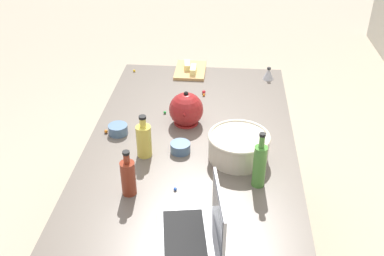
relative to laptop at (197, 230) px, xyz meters
name	(u,v)px	position (x,y,z in m)	size (l,w,h in m)	color
island_counter	(192,204)	(-0.69, -0.08, -0.50)	(1.68, 1.02, 0.90)	olive
laptop	(197,230)	(0.00, 0.00, 0.00)	(0.34, 0.28, 0.22)	#B7B7BC
mixing_bowl_large	(239,146)	(-0.53, 0.15, 0.02)	(0.29, 0.29, 0.13)	beige
bottle_olive	(260,165)	(-0.34, 0.24, 0.06)	(0.06, 0.06, 0.26)	#4C8C38
bottle_oil	(144,140)	(-0.52, -0.29, 0.04)	(0.07, 0.07, 0.21)	#DBC64C
bottle_soy	(128,177)	(-0.24, -0.31, 0.04)	(0.06, 0.06, 0.21)	maroon
kettle	(186,110)	(-0.82, -0.12, 0.03)	(0.21, 0.18, 0.20)	maroon
cutting_board	(190,70)	(-1.46, -0.16, -0.04)	(0.28, 0.19, 0.02)	tan
butter_stick_left	(187,65)	(-1.48, -0.18, -0.01)	(0.11, 0.04, 0.04)	#F4E58C
butter_stick_right	(193,69)	(-1.41, -0.13, -0.01)	(0.11, 0.04, 0.04)	#F4E58C
ramekin_small	(180,147)	(-0.56, -0.12, -0.02)	(0.10, 0.10, 0.05)	slate
ramekin_medium	(118,129)	(-0.69, -0.46, -0.02)	(0.10, 0.10, 0.05)	slate
kitchen_timer	(268,74)	(-1.39, 0.34, -0.01)	(0.07, 0.07, 0.08)	#B2B2B7
candy_0	(134,71)	(-1.42, -0.52, -0.04)	(0.02, 0.02, 0.02)	yellow
candy_1	(204,92)	(-1.16, -0.05, -0.04)	(0.02, 0.02, 0.02)	red
candy_2	(106,132)	(-0.69, -0.52, -0.04)	(0.02, 0.02, 0.02)	orange
candy_3	(201,108)	(-0.98, -0.05, -0.04)	(0.01, 0.01, 0.01)	yellow
candy_4	(165,112)	(-0.91, -0.25, -0.04)	(0.01, 0.01, 0.01)	green
candy_5	(204,95)	(-1.13, -0.05, -0.04)	(0.02, 0.02, 0.02)	orange
candy_6	(175,189)	(-0.27, -0.12, -0.04)	(0.01, 0.01, 0.01)	blue
candy_7	(220,131)	(-0.74, 0.06, -0.04)	(0.01, 0.01, 0.01)	green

